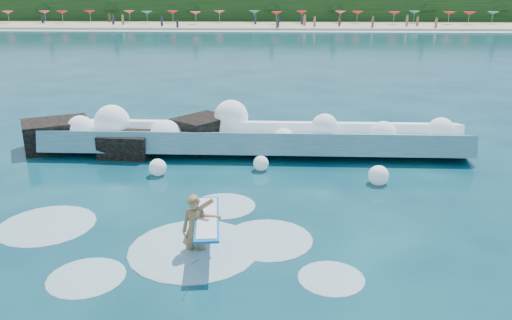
# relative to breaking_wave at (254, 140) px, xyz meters

# --- Properties ---
(ground) EXTENTS (200.00, 200.00, 0.00)m
(ground) POSITION_rel_breaking_wave_xyz_m (-1.24, -6.56, -0.48)
(ground) COLOR #082F41
(ground) RESTS_ON ground
(beach) EXTENTS (140.00, 20.00, 0.40)m
(beach) POSITION_rel_breaking_wave_xyz_m (-1.24, 71.44, -0.28)
(beach) COLOR tan
(beach) RESTS_ON ground
(wet_band) EXTENTS (140.00, 5.00, 0.08)m
(wet_band) POSITION_rel_breaking_wave_xyz_m (-1.24, 60.44, -0.44)
(wet_band) COLOR silver
(wet_band) RESTS_ON ground
(treeline) EXTENTS (140.00, 4.00, 5.00)m
(treeline) POSITION_rel_breaking_wave_xyz_m (-1.24, 81.44, 2.02)
(treeline) COLOR black
(treeline) RESTS_ON ground
(breaking_wave) EXTENTS (15.89, 2.57, 1.37)m
(breaking_wave) POSITION_rel_breaking_wave_xyz_m (0.00, 0.00, 0.00)
(breaking_wave) COLOR teal
(breaking_wave) RESTS_ON ground
(rock_cluster) EXTENTS (8.47, 3.27, 1.42)m
(rock_cluster) POSITION_rel_breaking_wave_xyz_m (-5.15, 0.08, -0.03)
(rock_cluster) COLOR black
(rock_cluster) RESTS_ON ground
(surfer_with_board) EXTENTS (1.03, 2.93, 1.75)m
(surfer_with_board) POSITION_rel_breaking_wave_xyz_m (-0.96, -7.91, 0.17)
(surfer_with_board) COLOR #997647
(surfer_with_board) RESTS_ON ground
(wave_spray) EXTENTS (14.76, 4.95, 1.91)m
(wave_spray) POSITION_rel_breaking_wave_xyz_m (-1.14, -0.03, 0.43)
(wave_spray) COLOR white
(wave_spray) RESTS_ON ground
(surf_foam) EXTENTS (9.32, 5.73, 0.16)m
(surf_foam) POSITION_rel_breaking_wave_xyz_m (-1.69, -7.34, -0.48)
(surf_foam) COLOR silver
(surf_foam) RESTS_ON ground
(beach_umbrellas) EXTENTS (113.09, 6.77, 0.50)m
(beach_umbrellas) POSITION_rel_breaking_wave_xyz_m (-1.51, 73.95, 1.77)
(beach_umbrellas) COLOR #15847D
(beach_umbrellas) RESTS_ON ground
(beachgoers) EXTENTS (103.35, 13.84, 1.93)m
(beachgoers) POSITION_rel_breaking_wave_xyz_m (11.22, 69.73, 0.65)
(beachgoers) COLOR #3F332D
(beachgoers) RESTS_ON ground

